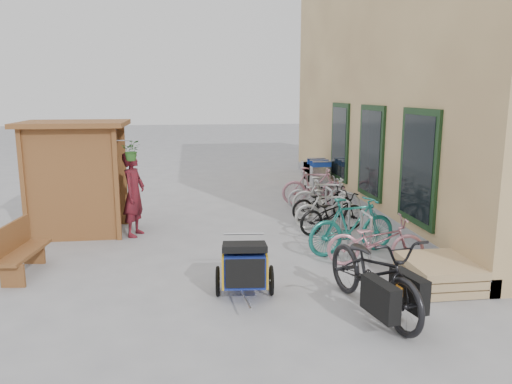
{
  "coord_description": "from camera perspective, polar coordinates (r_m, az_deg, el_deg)",
  "views": [
    {
      "loc": [
        -0.83,
        -8.35,
        2.98
      ],
      "look_at": [
        0.5,
        1.5,
        1.0
      ],
      "focal_mm": 35.0,
      "sensor_mm": 36.0,
      "label": 1
    }
  ],
  "objects": [
    {
      "name": "bike_2",
      "position": [
        10.89,
        8.74,
        -2.38
      ],
      "size": [
        1.76,
        1.11,
        0.87
      ],
      "primitive_type": "imported",
      "rotation": [
        0.0,
        0.0,
        1.92
      ],
      "color": "black",
      "rests_on": "ground"
    },
    {
      "name": "bike_rack",
      "position": [
        11.47,
        8.34,
        -1.26
      ],
      "size": [
        0.05,
        5.35,
        0.86
      ],
      "color": "#A5A8AD",
      "rests_on": "ground"
    },
    {
      "name": "bike_7",
      "position": [
        13.46,
        6.65,
        0.65
      ],
      "size": [
        1.78,
        0.76,
        1.03
      ],
      "primitive_type": "imported",
      "rotation": [
        0.0,
        0.0,
        1.41
      ],
      "color": "#BB7989",
      "rests_on": "ground"
    },
    {
      "name": "bike_4",
      "position": [
        11.97,
        7.64,
        -1.21
      ],
      "size": [
        1.66,
        0.86,
        0.83
      ],
      "primitive_type": "imported",
      "rotation": [
        0.0,
        0.0,
        1.77
      ],
      "color": "black",
      "rests_on": "ground"
    },
    {
      "name": "person_kiosk",
      "position": [
        10.76,
        -13.77,
        -0.25
      ],
      "size": [
        0.61,
        0.75,
        1.79
      ],
      "primitive_type": "imported",
      "rotation": [
        0.0,
        0.0,
        1.26
      ],
      "color": "maroon",
      "rests_on": "ground"
    },
    {
      "name": "bench",
      "position": [
        9.17,
        -25.54,
        -5.9
      ],
      "size": [
        0.59,
        1.43,
        0.88
      ],
      "rotation": [
        0.0,
        0.0,
        -0.12
      ],
      "color": "brown",
      "rests_on": "ground"
    },
    {
      "name": "kiosk",
      "position": [
        11.19,
        -20.28,
        3.23
      ],
      "size": [
        2.49,
        1.65,
        2.4
      ],
      "color": "brown",
      "rests_on": "ground"
    },
    {
      "name": "ground",
      "position": [
        8.91,
        -1.92,
        -8.29
      ],
      "size": [
        80.0,
        80.0,
        0.0
      ],
      "primitive_type": "plane",
      "color": "#99999C"
    },
    {
      "name": "bike_6",
      "position": [
        13.01,
        7.16,
        -0.15
      ],
      "size": [
        1.63,
        0.61,
        0.85
      ],
      "primitive_type": "imported",
      "rotation": [
        0.0,
        0.0,
        1.54
      ],
      "color": "#ADADB2",
      "rests_on": "ground"
    },
    {
      "name": "pallet_stack",
      "position": [
        8.41,
        20.17,
        -8.69
      ],
      "size": [
        1.0,
        1.2,
        0.4
      ],
      "color": "tan",
      "rests_on": "ground"
    },
    {
      "name": "bike_1",
      "position": [
        9.5,
        10.93,
        -3.8
      ],
      "size": [
        1.88,
        0.91,
        1.09
      ],
      "primitive_type": "imported",
      "rotation": [
        0.0,
        0.0,
        1.8
      ],
      "color": "#1D776D",
      "rests_on": "ground"
    },
    {
      "name": "bike_5",
      "position": [
        12.23,
        8.02,
        -0.56
      ],
      "size": [
        1.72,
        0.87,
        0.99
      ],
      "primitive_type": "imported",
      "rotation": [
        0.0,
        0.0,
        1.31
      ],
      "color": "silver",
      "rests_on": "ground"
    },
    {
      "name": "bike_3",
      "position": [
        11.12,
        8.29,
        -2.0
      ],
      "size": [
        1.53,
        0.52,
        0.91
      ],
      "primitive_type": "imported",
      "rotation": [
        0.0,
        0.0,
        1.51
      ],
      "color": "silver",
      "rests_on": "ground"
    },
    {
      "name": "bike_0",
      "position": [
        8.98,
        13.52,
        -5.46
      ],
      "size": [
        1.76,
        0.84,
        0.89
      ],
      "primitive_type": "imported",
      "rotation": [
        0.0,
        0.0,
        1.42
      ],
      "color": "#BB7989",
      "rests_on": "ground"
    },
    {
      "name": "shopping_carts",
      "position": [
        15.43,
        6.78,
        2.32
      ],
      "size": [
        0.58,
        1.6,
        1.04
      ],
      "color": "silver",
      "rests_on": "ground"
    },
    {
      "name": "building",
      "position": [
        14.8,
        22.52,
        12.42
      ],
      "size": [
        6.07,
        13.0,
        7.0
      ],
      "color": "#DBBA7D",
      "rests_on": "ground"
    },
    {
      "name": "cargo_bike",
      "position": [
        7.06,
        13.41,
        -8.96
      ],
      "size": [
        1.22,
        2.33,
        1.17
      ],
      "rotation": [
        0.0,
        0.0,
        0.21
      ],
      "color": "black",
      "rests_on": "ground"
    },
    {
      "name": "child_trailer",
      "position": [
        7.51,
        -1.32,
        -8.23
      ],
      "size": [
        0.9,
        1.48,
        0.86
      ],
      "rotation": [
        0.0,
        0.0,
        -0.09
      ],
      "color": "navy",
      "rests_on": "ground"
    }
  ]
}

